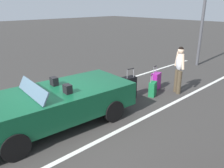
{
  "coord_description": "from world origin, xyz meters",
  "views": [
    {
      "loc": [
        2.52,
        4.87,
        3.0
      ],
      "look_at": [
        -1.79,
        0.24,
        0.75
      ],
      "focal_mm": 36.18,
      "sensor_mm": 36.0,
      "label": 1
    }
  ],
  "objects": [
    {
      "name": "convertible_car",
      "position": [
        0.21,
        -0.01,
        0.59
      ],
      "size": [
        4.25,
        2.05,
        1.24
      ],
      "rotation": [
        0.0,
        0.0,
        -0.07
      ],
      "color": "#0F4C2D",
      "rests_on": "ground_plane"
    },
    {
      "name": "suitcase_medium_bright",
      "position": [
        -4.03,
        0.21,
        0.31
      ],
      "size": [
        0.44,
        0.33,
        0.88
      ],
      "rotation": [
        0.0,
        0.0,
        1.8
      ],
      "color": "#991E8C",
      "rests_on": "ground_plane"
    },
    {
      "name": "lot_line_near",
      "position": [
        0.0,
        -1.33,
        0.0
      ],
      "size": [
        18.0,
        0.12,
        0.01
      ],
      "primitive_type": "cube",
      "color": "silver",
      "rests_on": "ground_plane"
    },
    {
      "name": "traveler_person",
      "position": [
        -4.3,
        0.95,
        0.93
      ],
      "size": [
        0.38,
        0.56,
        1.65
      ],
      "rotation": [
        0.0,
        0.0,
        -0.53
      ],
      "color": "#4C3F2D",
      "rests_on": "ground_plane"
    },
    {
      "name": "suitcase_large_black",
      "position": [
        -2.67,
        0.1,
        0.37
      ],
      "size": [
        0.52,
        0.36,
        1.05
      ],
      "rotation": [
        0.0,
        0.0,
        4.56
      ],
      "color": "black",
      "rests_on": "ground_plane"
    },
    {
      "name": "lot_line_mid",
      "position": [
        0.0,
        1.37,
        0.0
      ],
      "size": [
        18.0,
        0.12,
        0.01
      ],
      "primitive_type": "cube",
      "color": "silver",
      "rests_on": "ground_plane"
    },
    {
      "name": "ground_plane",
      "position": [
        0.0,
        0.0,
        0.0
      ],
      "size": [
        80.0,
        80.0,
        0.0
      ],
      "primitive_type": "plane",
      "color": "#383533"
    },
    {
      "name": "suitcase_small_carryon",
      "position": [
        -3.41,
        0.54,
        0.25
      ],
      "size": [
        0.39,
        0.32,
        0.75
      ],
      "rotation": [
        0.0,
        0.0,
        1.96
      ],
      "color": "#19723F",
      "rests_on": "ground_plane"
    },
    {
      "name": "parking_lamp_post",
      "position": [
        -8.43,
        -0.44,
        2.78
      ],
      "size": [
        0.5,
        0.24,
        4.74
      ],
      "color": "#4C4C51",
      "rests_on": "ground_plane"
    }
  ]
}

